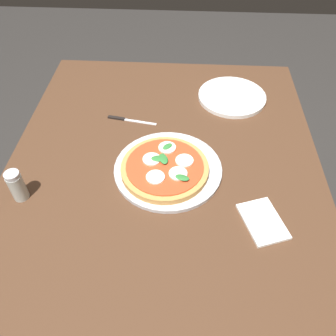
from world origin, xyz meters
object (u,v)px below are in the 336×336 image
(pizza, at_px, (165,168))
(knife, at_px, (126,119))
(napkin, at_px, (263,221))
(pepper_shaker, at_px, (17,186))
(dining_table, at_px, (164,195))
(serving_tray, at_px, (168,169))
(plate_white, at_px, (232,97))

(pizza, xyz_separation_m, knife, (0.23, 0.15, -0.02))
(napkin, relative_size, knife, 0.79)
(pizza, height_order, knife, pizza)
(pepper_shaker, bearing_deg, dining_table, -71.36)
(knife, height_order, pepper_shaker, pepper_shaker)
(pepper_shaker, bearing_deg, knife, -34.29)
(knife, bearing_deg, pizza, -147.96)
(pizza, bearing_deg, serving_tray, -33.25)
(napkin, bearing_deg, plate_white, 4.55)
(pizza, height_order, pepper_shaker, pepper_shaker)
(pizza, distance_m, plate_white, 0.43)
(pizza, xyz_separation_m, napkin, (-0.15, -0.26, -0.02))
(serving_tray, relative_size, napkin, 2.36)
(plate_white, xyz_separation_m, napkin, (-0.53, -0.04, -0.00))
(pizza, bearing_deg, knife, 32.04)
(dining_table, bearing_deg, napkin, -123.12)
(serving_tray, height_order, pepper_shaker, pepper_shaker)
(pizza, relative_size, knife, 1.49)
(dining_table, relative_size, knife, 7.08)
(knife, bearing_deg, dining_table, -146.81)
(plate_white, bearing_deg, pizza, 150.44)
(dining_table, xyz_separation_m, napkin, (-0.17, -0.26, 0.12))
(dining_table, relative_size, serving_tray, 3.81)
(serving_tray, height_order, knife, serving_tray)
(knife, xyz_separation_m, pepper_shaker, (-0.34, 0.23, 0.04))
(pizza, relative_size, pepper_shaker, 2.69)
(napkin, bearing_deg, serving_tray, 56.47)
(dining_table, distance_m, plate_white, 0.44)
(dining_table, height_order, knife, knife)
(napkin, bearing_deg, dining_table, 56.88)
(dining_table, height_order, serving_tray, serving_tray)
(dining_table, xyz_separation_m, pepper_shaker, (-0.13, 0.37, 0.16))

